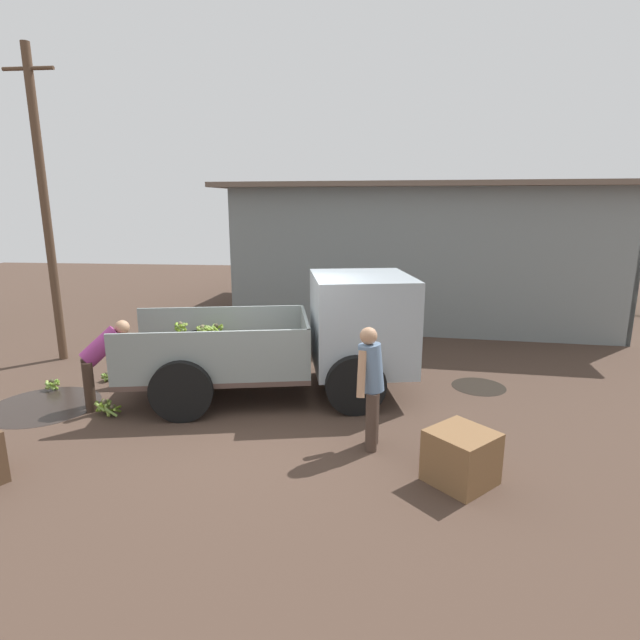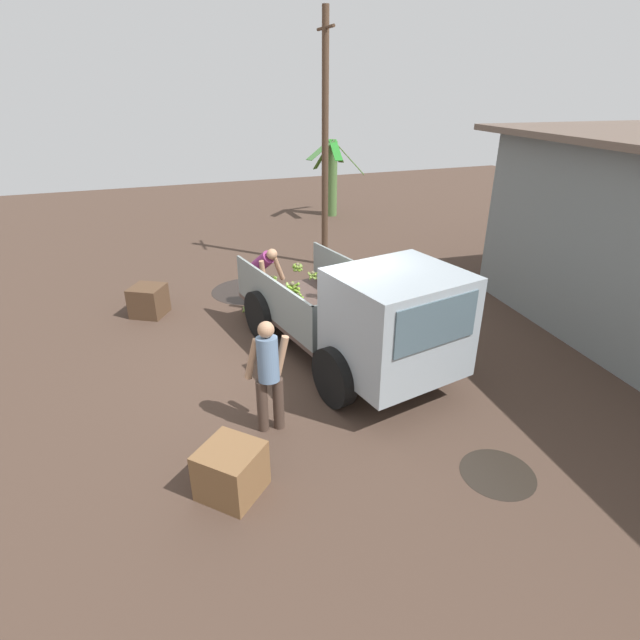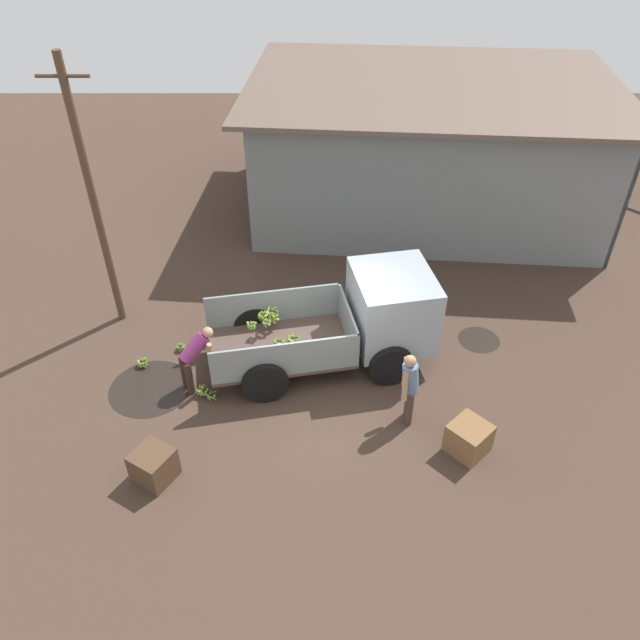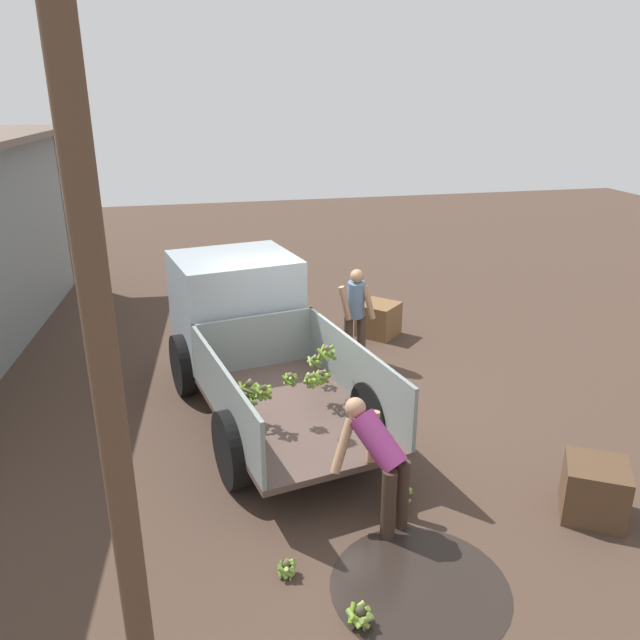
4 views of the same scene
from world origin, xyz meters
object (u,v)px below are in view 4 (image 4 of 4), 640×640
at_px(banana_bunch_on_ground_1, 399,500).
at_px(utility_pole, 104,361).
at_px(person_foreground_visitor, 356,311).
at_px(banana_bunch_on_ground_3, 287,568).
at_px(wooden_crate_0, 594,490).
at_px(wooden_crate_1, 378,319).
at_px(banana_bunch_on_ground_0, 402,490).
at_px(cargo_truck, 245,324).
at_px(person_worker_loading, 380,457).
at_px(banana_bunch_on_ground_2, 360,615).

bearing_deg(banana_bunch_on_ground_1, utility_pole, 131.69).
bearing_deg(person_foreground_visitor, banana_bunch_on_ground_3, -17.14).
height_order(wooden_crate_0, wooden_crate_1, wooden_crate_0).
relative_size(banana_bunch_on_ground_0, banana_bunch_on_ground_3, 1.23).
bearing_deg(banana_bunch_on_ground_3, banana_bunch_on_ground_0, -59.28).
height_order(banana_bunch_on_ground_1, wooden_crate_0, wooden_crate_0).
relative_size(cargo_truck, person_foreground_visitor, 3.01).
xyz_separation_m(banana_bunch_on_ground_1, wooden_crate_1, (5.06, -1.41, 0.18)).
relative_size(person_foreground_visitor, wooden_crate_0, 2.55).
bearing_deg(person_worker_loading, person_foreground_visitor, -46.41).
distance_m(utility_pole, wooden_crate_1, 8.77).
xyz_separation_m(cargo_truck, banana_bunch_on_ground_0, (-3.20, -1.35, -0.94)).
relative_size(banana_bunch_on_ground_1, banana_bunch_on_ground_2, 1.11).
relative_size(person_worker_loading, wooden_crate_1, 2.06).
bearing_deg(banana_bunch_on_ground_2, wooden_crate_0, -73.14).
height_order(person_worker_loading, banana_bunch_on_ground_3, person_worker_loading).
relative_size(banana_bunch_on_ground_2, wooden_crate_1, 0.39).
relative_size(banana_bunch_on_ground_0, wooden_crate_0, 0.40).
bearing_deg(banana_bunch_on_ground_0, person_worker_loading, 128.94).
xyz_separation_m(cargo_truck, wooden_crate_1, (1.68, -2.66, -0.75)).
xyz_separation_m(banana_bunch_on_ground_0, banana_bunch_on_ground_2, (-1.59, 0.96, -0.00)).
xyz_separation_m(utility_pole, wooden_crate_0, (1.74, -4.58, -2.74)).
distance_m(person_worker_loading, wooden_crate_1, 5.48).
bearing_deg(banana_bunch_on_ground_0, wooden_crate_1, -15.04).
height_order(person_foreground_visitor, banana_bunch_on_ground_2, person_foreground_visitor).
distance_m(utility_pole, banana_bunch_on_ground_1, 4.50).
bearing_deg(utility_pole, person_worker_loading, -46.61).
bearing_deg(banana_bunch_on_ground_2, banana_bunch_on_ground_0, -31.14).
relative_size(utility_pole, banana_bunch_on_ground_1, 21.01).
distance_m(banana_bunch_on_ground_0, banana_bunch_on_ground_3, 1.72).
xyz_separation_m(person_foreground_visitor, wooden_crate_1, (1.04, -0.76, -0.59)).
bearing_deg(person_foreground_visitor, banana_bunch_on_ground_0, -2.05).
bearing_deg(banana_bunch_on_ground_1, banana_bunch_on_ground_2, 148.60).
distance_m(banana_bunch_on_ground_1, wooden_crate_1, 5.25).
bearing_deg(banana_bunch_on_ground_0, banana_bunch_on_ground_3, 120.72).
height_order(banana_bunch_on_ground_1, banana_bunch_on_ground_3, banana_bunch_on_ground_1).
xyz_separation_m(utility_pole, wooden_crate_1, (7.33, -3.96, -2.74)).
relative_size(person_foreground_visitor, banana_bunch_on_ground_2, 6.35).
relative_size(person_worker_loading, banana_bunch_on_ground_0, 5.32).
bearing_deg(person_worker_loading, wooden_crate_1, -51.75).
bearing_deg(banana_bunch_on_ground_2, wooden_crate_1, -19.35).
bearing_deg(wooden_crate_1, cargo_truck, 122.23).
height_order(utility_pole, person_worker_loading, utility_pole).
bearing_deg(banana_bunch_on_ground_1, banana_bunch_on_ground_3, 116.78).
height_order(person_worker_loading, banana_bunch_on_ground_0, person_worker_loading).
bearing_deg(cargo_truck, banana_bunch_on_ground_0, -167.99).
distance_m(cargo_truck, banana_bunch_on_ground_2, 4.90).
height_order(cargo_truck, person_worker_loading, cargo_truck).
relative_size(utility_pole, wooden_crate_0, 9.37).
bearing_deg(wooden_crate_0, cargo_truck, 39.95).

